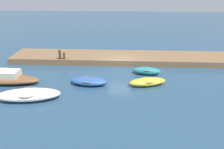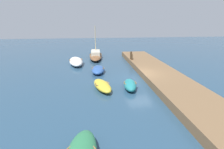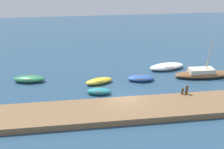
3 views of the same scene
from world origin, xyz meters
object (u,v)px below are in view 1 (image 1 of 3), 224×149
rowboat_blue (89,81)px  dinghy_teal (147,71)px  rowboat_yellow (147,82)px  motorboat_white (29,95)px  mooring_post_west (64,56)px  mooring_post_mid_west (60,55)px

rowboat_blue → dinghy_teal: bearing=-149.2°
rowboat_yellow → motorboat_white: (9.42, 2.88, 0.07)m
rowboat_yellow → motorboat_white: bearing=3.2°
motorboat_white → rowboat_blue: motorboat_white is taller
rowboat_blue → motorboat_white: bearing=38.4°
rowboat_yellow → rowboat_blue: (5.17, 0.13, 0.01)m
mooring_post_west → dinghy_teal: bearing=166.4°
motorboat_white → mooring_post_west: (-0.95, -7.37, 0.60)m
rowboat_yellow → dinghy_teal: size_ratio=1.25×
mooring_post_west → rowboat_yellow: bearing=152.1°
dinghy_teal → motorboat_white: bearing=35.7°
mooring_post_west → mooring_post_mid_west: 0.47m
rowboat_blue → mooring_post_mid_west: 6.00m
mooring_post_mid_west → rowboat_blue: bearing=129.1°
mooring_post_mid_west → motorboat_white: bearing=86.1°
rowboat_yellow → mooring_post_mid_west: size_ratio=3.41×
motorboat_white → mooring_post_mid_west: bearing=-102.1°
motorboat_white → rowboat_blue: size_ratio=1.52×
motorboat_white → mooring_post_west: bearing=-105.5°
rowboat_blue → mooring_post_mid_west: bearing=-45.4°
rowboat_yellow → dinghy_teal: bearing=-108.1°
rowboat_yellow → dinghy_teal: dinghy_teal is taller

